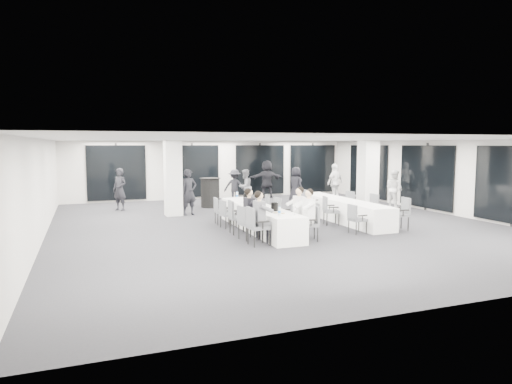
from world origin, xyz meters
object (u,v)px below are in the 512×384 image
standing_guest_a (189,189)px  standing_guest_f (267,176)px  cocktail_table (210,192)px  standing_guest_b (245,185)px  chair_main_left_fourth (226,212)px  chair_side_right_mid (371,206)px  chair_main_left_mid (236,215)px  standing_guest_g (120,187)px  chair_main_left_far (220,209)px  chair_main_right_fourth (274,209)px  chair_side_left_far (308,202)px  ice_bucket_far (247,198)px  chair_side_left_mid (329,209)px  chair_main_left_near (256,224)px  chair_main_left_second (246,221)px  standing_guest_e (296,182)px  banquet_table_main (259,218)px  chair_main_right_near (312,221)px  chair_main_right_far (264,206)px  standing_guest_h (394,186)px  standing_guest_c (235,184)px  chair_main_right_second (302,219)px  banquet_table_side (342,210)px  chair_side_right_far (348,202)px  standing_guest_d (335,180)px  chair_side_left_near (356,217)px

standing_guest_a → standing_guest_f: bearing=24.4°
cocktail_table → standing_guest_b: standing_guest_b is taller
chair_main_left_fourth → chair_side_right_mid: (4.98, -0.61, 0.04)m
chair_main_left_mid → standing_guest_g: (-2.85, 6.21, 0.39)m
chair_main_left_far → standing_guest_g: size_ratio=0.46×
chair_main_right_fourth → chair_side_left_far: size_ratio=0.87×
standing_guest_a → ice_bucket_far: bearing=-81.1°
chair_side_left_mid → standing_guest_a: bearing=-119.4°
chair_main_left_near → chair_main_left_second: 0.77m
standing_guest_b → chair_main_left_far: bearing=30.5°
standing_guest_e → ice_bucket_far: (-4.06, -4.79, -0.03)m
chair_main_left_near → standing_guest_a: bearing=-178.2°
banquet_table_main → cocktail_table: size_ratio=4.06×
chair_main_left_mid → chair_main_right_near: 2.35m
standing_guest_g → chair_main_left_second: bearing=-23.0°
chair_main_left_far → cocktail_table: bearing=171.9°
standing_guest_b → ice_bucket_far: standing_guest_b is taller
chair_main_left_far → standing_guest_g: (-2.86, 4.46, 0.46)m
chair_main_left_second → chair_main_right_near: 1.82m
chair_main_right_far → banquet_table_main: bearing=161.5°
chair_side_left_far → standing_guest_g: (-6.16, 4.37, 0.37)m
chair_main_right_fourth → chair_main_left_mid: bearing=113.5°
standing_guest_g → standing_guest_h: bearing=28.5°
standing_guest_e → standing_guest_b: bearing=67.0°
banquet_table_main → chair_main_right_far: bearing=63.4°
chair_main_right_far → chair_side_right_mid: 3.67m
standing_guest_c → standing_guest_e: 2.78m
standing_guest_a → standing_guest_c: (2.72, 2.85, -0.12)m
chair_main_left_second → chair_main_left_fourth: bearing=166.6°
chair_main_right_fourth → standing_guest_g: (-4.51, 5.18, 0.45)m
standing_guest_b → standing_guest_c: standing_guest_b is taller
banquet_table_main → standing_guest_b: (1.63, 5.94, 0.50)m
chair_main_left_mid → standing_guest_c: bearing=165.2°
chair_main_right_second → chair_main_right_fourth: (0.00, 2.05, -0.00)m
banquet_table_side → chair_side_left_mid: (-0.83, -0.56, 0.17)m
chair_main_left_second → chair_main_right_fourth: size_ratio=1.05×
chair_main_left_far → chair_side_left_mid: chair_side_left_mid is taller
standing_guest_h → chair_main_left_mid: bearing=102.1°
chair_side_left_far → standing_guest_e: bearing=162.4°
standing_guest_f → chair_main_left_near: bearing=69.6°
chair_main_left_mid → chair_side_left_mid: size_ratio=1.05×
chair_main_right_near → standing_guest_g: size_ratio=0.49×
banquet_table_main → standing_guest_c: 6.76m
chair_side_left_mid → ice_bucket_far: 2.72m
cocktail_table → standing_guest_h: 7.71m
chair_side_right_far → standing_guest_e: bearing=-10.2°
cocktail_table → chair_main_right_fourth: 4.92m
cocktail_table → standing_guest_d: bearing=-2.2°
chair_main_left_fourth → chair_side_left_near: 4.01m
chair_main_right_second → standing_guest_b: (0.81, 7.25, 0.36)m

